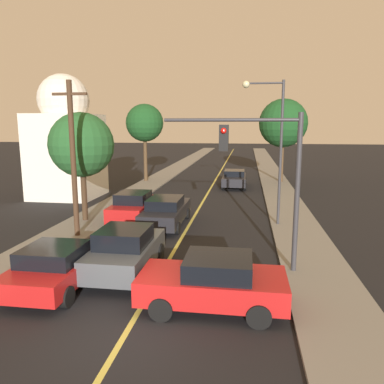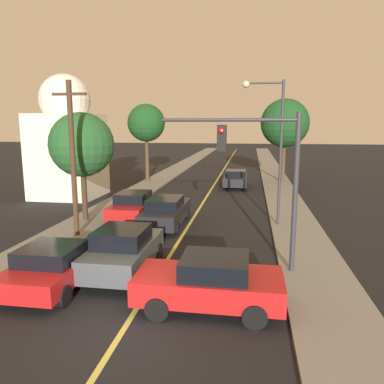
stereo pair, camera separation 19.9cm
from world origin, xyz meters
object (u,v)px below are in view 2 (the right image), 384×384
object	(u,v)px
car_crossing_right	(210,282)
tree_left_near	(82,145)
tree_left_far	(146,123)
traffic_signal_mast	(262,164)
domed_building_left	(67,141)
car_outer_lane_front	(54,265)
car_outer_lane_second	(134,206)
car_near_lane_second	(166,211)
utility_pole_left	(73,157)
tree_right_near	(285,123)
car_near_lane_front	(124,250)
car_far_oncoming	(236,179)
streetlamp_right	(272,133)

from	to	relation	value
car_crossing_right	tree_left_near	size ratio (longest dim) A/B	0.73
tree_left_far	traffic_signal_mast	bearing A→B (deg)	-64.23
tree_left_near	domed_building_left	bearing A→B (deg)	122.37
car_outer_lane_front	car_outer_lane_second	distance (m)	8.52
car_crossing_right	traffic_signal_mast	size ratio (longest dim) A/B	0.76
car_outer_lane_second	tree_left_near	distance (m)	4.27
car_near_lane_second	car_outer_lane_second	bearing A→B (deg)	164.13
car_near_lane_second	utility_pole_left	distance (m)	5.47
car_crossing_right	traffic_signal_mast	world-z (taller)	traffic_signal_mast
car_crossing_right	tree_right_near	world-z (taller)	tree_right_near
traffic_signal_mast	tree_left_near	size ratio (longest dim) A/B	0.96
car_outer_lane_front	tree_right_near	distance (m)	26.03
car_near_lane_second	car_outer_lane_front	size ratio (longest dim) A/B	1.22
car_near_lane_front	utility_pole_left	distance (m)	6.10
car_outer_lane_front	car_far_oncoming	bearing A→B (deg)	76.54
car_outer_lane_second	utility_pole_left	bearing A→B (deg)	-118.98
car_far_oncoming	car_crossing_right	size ratio (longest dim) A/B	1.07
car_far_oncoming	domed_building_left	xyz separation A→B (m)	(-11.90, -6.02, 3.35)
car_crossing_right	tree_right_near	xyz separation A→B (m)	(3.98, 24.56, 4.56)
car_near_lane_second	car_outer_lane_second	xyz separation A→B (m)	(-1.88, 0.53, 0.07)
car_outer_lane_front	car_outer_lane_second	world-z (taller)	car_outer_lane_second
tree_left_near	car_outer_lane_front	bearing A→B (deg)	-71.87
tree_left_near	tree_left_far	size ratio (longest dim) A/B	0.83
traffic_signal_mast	utility_pole_left	distance (m)	8.89
tree_left_far	domed_building_left	world-z (taller)	domed_building_left
utility_pole_left	streetlamp_right	bearing A→B (deg)	21.07
car_near_lane_second	car_crossing_right	world-z (taller)	car_crossing_right
traffic_signal_mast	streetlamp_right	distance (m)	6.50
car_outer_lane_second	utility_pole_left	distance (m)	4.74
car_crossing_right	utility_pole_left	size ratio (longest dim) A/B	0.59
domed_building_left	car_outer_lane_front	bearing A→B (deg)	-64.99
car_far_oncoming	tree_right_near	distance (m)	6.92
car_crossing_right	car_outer_lane_front	bearing A→B (deg)	83.00
car_crossing_right	tree_left_near	distance (m)	12.18
car_near_lane_front	car_outer_lane_front	distance (m)	2.33
streetlamp_right	traffic_signal_mast	bearing A→B (deg)	-95.39
tree_left_near	tree_left_far	world-z (taller)	tree_left_far
car_crossing_right	traffic_signal_mast	bearing A→B (deg)	-26.06
car_near_lane_second	car_outer_lane_second	world-z (taller)	car_outer_lane_second
car_near_lane_front	tree_right_near	bearing A→B (deg)	72.19
car_near_lane_second	car_crossing_right	size ratio (longest dim) A/B	1.18
car_outer_lane_front	tree_left_far	bearing A→B (deg)	98.13
car_far_oncoming	traffic_signal_mast	distance (m)	18.83
tree_left_far	utility_pole_left	bearing A→B (deg)	-85.24
car_far_oncoming	utility_pole_left	xyz separation A→B (m)	(-6.78, -15.56, 3.04)
car_crossing_right	streetlamp_right	distance (m)	10.40
car_far_oncoming	tree_left_near	distance (m)	15.25
car_near_lane_front	traffic_signal_mast	size ratio (longest dim) A/B	0.75
car_near_lane_second	streetlamp_right	xyz separation A→B (m)	(5.33, 0.76, 4.02)
car_near_lane_second	utility_pole_left	bearing A→B (deg)	-143.60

